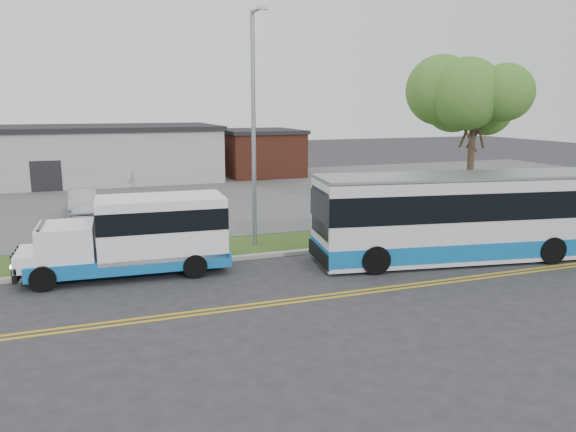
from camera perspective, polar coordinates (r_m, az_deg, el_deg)
name	(u,v)px	position (r m, az deg, el deg)	size (l,w,h in m)	color
ground	(198,272)	(20.59, -9.13, -5.66)	(140.00, 140.00, 0.00)	#28282B
lane_line_north	(224,308)	(17.02, -6.55, -9.24)	(70.00, 0.12, 0.01)	gold
lane_line_south	(226,311)	(16.75, -6.30, -9.58)	(70.00, 0.12, 0.01)	gold
curb	(192,262)	(21.61, -9.71, -4.66)	(80.00, 0.30, 0.15)	#9E9B93
verge	(184,252)	(23.33, -10.53, -3.57)	(80.00, 3.30, 0.10)	#284F1A
parking_lot	(145,198)	(37.03, -14.30, 1.75)	(80.00, 25.00, 0.10)	#4C4C4F
commercial_building	(48,155)	(46.57, -23.17, 5.73)	(25.40, 10.40, 4.35)	#9E9E99
brick_wing	(260,153)	(47.70, -2.91, 6.46)	(6.30, 7.30, 3.90)	brown
tree_east	(475,99)	(28.52, 18.43, 11.22)	(5.20, 5.20, 8.33)	#3E2C21
streetlight_near	(254,122)	(23.10, -3.48, 9.48)	(0.35, 1.53, 9.50)	gray
shuttle_bus	(141,233)	(20.51, -14.67, -1.72)	(7.29, 2.74, 2.75)	#0F61AA
transit_bus	(468,216)	(22.83, 17.84, -0.04)	(12.29, 4.60, 3.33)	silver
pedestrian	(124,226)	(23.91, -16.29, -0.93)	(0.71, 0.47, 1.96)	black
parked_car_a	(83,202)	(32.16, -20.11, 1.31)	(1.42, 4.07, 1.34)	#9FA1A6
grocery_bag_left	(118,247)	(23.84, -16.85, -3.03)	(0.32, 0.32, 0.32)	white
grocery_bag_right	(132,243)	(24.36, -15.52, -2.65)	(0.32, 0.32, 0.32)	white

